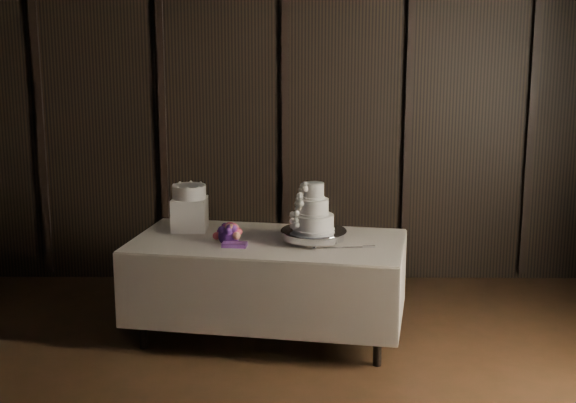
# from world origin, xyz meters

# --- Properties ---
(room) EXTENTS (6.08, 7.08, 3.08)m
(room) POSITION_xyz_m (0.00, 0.00, 1.50)
(room) COLOR black
(room) RESTS_ON ground
(display_table) EXTENTS (2.14, 1.37, 0.76)m
(display_table) POSITION_xyz_m (-0.12, 2.02, 0.42)
(display_table) COLOR silver
(display_table) RESTS_ON ground
(cake_stand) EXTENTS (0.52, 0.52, 0.09)m
(cake_stand) POSITION_xyz_m (0.22, 1.95, 0.81)
(cake_stand) COLOR silver
(cake_stand) RESTS_ON display_table
(wedding_cake) EXTENTS (0.34, 0.29, 0.35)m
(wedding_cake) POSITION_xyz_m (0.20, 1.94, 0.99)
(wedding_cake) COLOR white
(wedding_cake) RESTS_ON cake_stand
(bouquet) EXTENTS (0.32, 0.41, 0.18)m
(bouquet) POSITION_xyz_m (-0.40, 1.95, 0.82)
(bouquet) COLOR #D64655
(bouquet) RESTS_ON display_table
(box_pedestal) EXTENTS (0.26, 0.26, 0.25)m
(box_pedestal) POSITION_xyz_m (-0.73, 2.31, 0.89)
(box_pedestal) COLOR white
(box_pedestal) RESTS_ON display_table
(small_cake) EXTENTS (0.34, 0.34, 0.10)m
(small_cake) POSITION_xyz_m (-0.73, 2.31, 1.06)
(small_cake) COLOR white
(small_cake) RESTS_ON box_pedestal
(cake_knife) EXTENTS (0.37, 0.05, 0.01)m
(cake_knife) POSITION_xyz_m (0.43, 1.79, 0.77)
(cake_knife) COLOR silver
(cake_knife) RESTS_ON display_table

